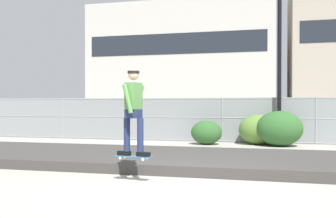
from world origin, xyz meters
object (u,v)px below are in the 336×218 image
object	(u,v)px
skateboard	(134,157)
shrub_center	(258,130)
skater	(134,107)
parked_car_near	(109,119)
street_lamp	(279,38)
shrub_left	(206,133)
shrub_right	(279,129)

from	to	relation	value
skateboard	shrub_center	bearing A→B (deg)	73.81
skater	parked_car_near	world-z (taller)	skater
street_lamp	skater	bearing A→B (deg)	-110.73
skateboard	skater	distance (m)	1.01
shrub_left	shrub_right	xyz separation A→B (m)	(2.75, 0.02, 0.19)
shrub_center	skater	bearing A→B (deg)	-106.19
skateboard	shrub_right	distance (m)	8.27
street_lamp	skateboard	bearing A→B (deg)	-110.73
skateboard	shrub_right	bearing A→B (deg)	67.80
skater	parked_car_near	size ratio (longest dim) A/B	0.39
skater	shrub_center	xyz separation A→B (m)	(2.35, 8.09, -0.94)
shrub_left	street_lamp	bearing A→B (deg)	13.26
shrub_center	shrub_right	distance (m)	0.89
street_lamp	parked_car_near	bearing A→B (deg)	163.13
street_lamp	shrub_right	xyz separation A→B (m)	(-0.01, -0.63, -3.51)
shrub_right	skateboard	bearing A→B (deg)	-112.20
parked_car_near	shrub_left	distance (m)	6.26
parked_car_near	shrub_center	distance (m)	7.86
skateboard	parked_car_near	world-z (taller)	parked_car_near
parked_car_near	shrub_left	bearing A→B (deg)	-30.08
street_lamp	shrub_right	world-z (taller)	street_lamp
shrub_center	street_lamp	bearing A→B (deg)	13.99
shrub_left	shrub_right	distance (m)	2.76
street_lamp	parked_car_near	distance (m)	9.17
shrub_left	skateboard	bearing A→B (deg)	-92.76
skateboard	shrub_left	distance (m)	7.64
skater	shrub_left	size ratio (longest dim) A/B	1.44
shrub_left	shrub_center	world-z (taller)	shrub_center
parked_car_near	shrub_center	xyz separation A→B (m)	(7.39, -2.67, -0.25)
street_lamp	shrub_left	size ratio (longest dim) A/B	5.51
skater	shrub_left	xyz separation A→B (m)	(0.37, 7.63, -1.05)
skater	shrub_left	bearing A→B (deg)	87.24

